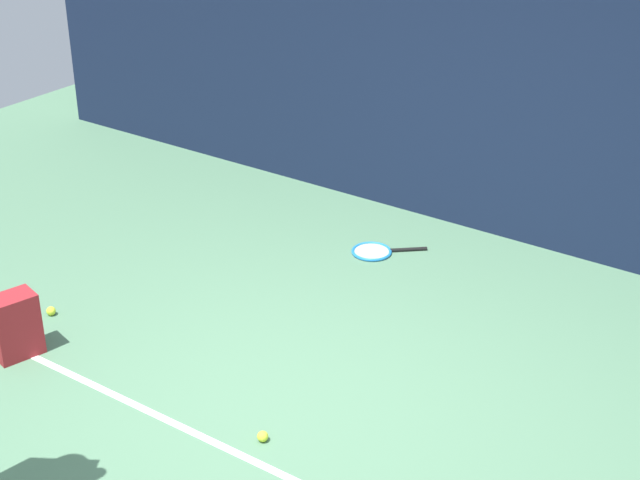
{
  "coord_description": "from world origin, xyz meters",
  "views": [
    {
      "loc": [
        2.92,
        -3.79,
        3.56
      ],
      "look_at": [
        0.0,
        0.4,
        1.0
      ],
      "focal_mm": 54.37,
      "sensor_mm": 36.0,
      "label": 1
    }
  ],
  "objects_px": {
    "tennis_ball_near_player": "(263,436)",
    "tennis_ball_by_fence": "(51,311)",
    "tennis_racket": "(375,251)",
    "backpack": "(14,326)"
  },
  "relations": [
    {
      "from": "tennis_racket",
      "to": "backpack",
      "type": "height_order",
      "value": "backpack"
    },
    {
      "from": "backpack",
      "to": "tennis_ball_near_player",
      "type": "xyz_separation_m",
      "value": [
        1.91,
        0.2,
        -0.18
      ]
    },
    {
      "from": "tennis_ball_near_player",
      "to": "tennis_ball_by_fence",
      "type": "relative_size",
      "value": 1.0
    },
    {
      "from": "backpack",
      "to": "tennis_ball_near_player",
      "type": "distance_m",
      "value": 1.93
    },
    {
      "from": "tennis_racket",
      "to": "tennis_ball_near_player",
      "type": "distance_m",
      "value": 2.5
    },
    {
      "from": "backpack",
      "to": "tennis_ball_by_fence",
      "type": "distance_m",
      "value": 0.53
    },
    {
      "from": "tennis_racket",
      "to": "tennis_ball_by_fence",
      "type": "height_order",
      "value": "tennis_ball_by_fence"
    },
    {
      "from": "tennis_racket",
      "to": "tennis_ball_by_fence",
      "type": "xyz_separation_m",
      "value": [
        -1.38,
        -2.14,
        0.02
      ]
    },
    {
      "from": "tennis_ball_near_player",
      "to": "tennis_ball_by_fence",
      "type": "xyz_separation_m",
      "value": [
        -2.11,
        0.26,
        0.0
      ]
    },
    {
      "from": "tennis_ball_by_fence",
      "to": "tennis_ball_near_player",
      "type": "bearing_deg",
      "value": -6.97
    }
  ]
}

